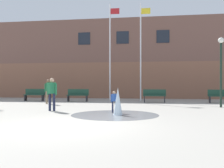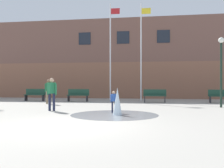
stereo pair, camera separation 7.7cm
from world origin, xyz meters
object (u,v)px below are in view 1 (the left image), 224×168
(adult_near_bench, at_px, (48,90))
(teen_by_trashcan, at_px, (52,92))
(child_in_fountain, at_px, (114,100))
(park_bench_under_left_flagpole, at_px, (155,96))
(lamp_post_right_lane, at_px, (221,62))
(park_bench_far_left, at_px, (35,95))
(park_bench_far_right, at_px, (220,96))
(flagpole_right, at_px, (141,49))
(park_bench_left_of_flagpoles, at_px, (78,95))
(flagpole_left, at_px, (110,49))

(adult_near_bench, relative_size, teen_by_trashcan, 1.00)
(teen_by_trashcan, xyz_separation_m, child_in_fountain, (3.10, -0.32, -0.35))
(park_bench_under_left_flagpole, distance_m, lamp_post_right_lane, 5.36)
(park_bench_far_left, height_order, park_bench_far_right, same)
(flagpole_right, relative_size, lamp_post_right_lane, 1.94)
(park_bench_far_left, xyz_separation_m, teen_by_trashcan, (4.07, -6.69, 0.45))
(teen_by_trashcan, bearing_deg, lamp_post_right_lane, -38.22)
(park_bench_under_left_flagpole, height_order, child_in_fountain, child_in_fountain)
(park_bench_far_left, relative_size, flagpole_right, 0.21)
(park_bench_left_of_flagpoles, bearing_deg, park_bench_far_right, 0.69)
(adult_near_bench, bearing_deg, flagpole_left, 99.76)
(park_bench_under_left_flagpole, xyz_separation_m, flagpole_right, (-1.02, 1.69, 3.54))
(flagpole_left, xyz_separation_m, lamp_post_right_lane, (7.07, -5.05, -1.52))
(park_bench_under_left_flagpole, relative_size, flagpole_left, 0.21)
(park_bench_under_left_flagpole, xyz_separation_m, flagpole_left, (-3.44, 1.69, 3.59))
(park_bench_left_of_flagpoles, height_order, flagpole_left, flagpole_left)
(park_bench_far_left, height_order, park_bench_under_left_flagpole, same)
(teen_by_trashcan, relative_size, lamp_post_right_lane, 0.41)
(child_in_fountain, relative_size, lamp_post_right_lane, 0.25)
(teen_by_trashcan, distance_m, flagpole_right, 9.67)
(flagpole_right, xyz_separation_m, lamp_post_right_lane, (4.66, -5.05, -1.48))
(teen_by_trashcan, xyz_separation_m, flagpole_left, (1.53, 8.27, 3.13))
(adult_near_bench, bearing_deg, child_in_fountain, 7.34)
(park_bench_far_left, relative_size, flagpole_left, 0.21)
(teen_by_trashcan, relative_size, child_in_fountain, 1.61)
(park_bench_under_left_flagpole, xyz_separation_m, teen_by_trashcan, (-4.97, -6.58, 0.45))
(park_bench_far_left, xyz_separation_m, lamp_post_right_lane, (12.67, -3.47, 2.06))
(park_bench_under_left_flagpole, bearing_deg, child_in_fountain, -105.11)
(teen_by_trashcan, height_order, lamp_post_right_lane, lamp_post_right_lane)
(flagpole_right, bearing_deg, lamp_post_right_lane, -47.31)
(park_bench_far_right, bearing_deg, park_bench_far_left, -179.92)
(adult_near_bench, bearing_deg, park_bench_far_right, 61.92)
(adult_near_bench, height_order, flagpole_right, flagpole_right)
(flagpole_left, distance_m, lamp_post_right_lane, 8.82)
(teen_by_trashcan, bearing_deg, park_bench_far_right, -23.28)
(park_bench_far_right, distance_m, child_in_fountain, 9.45)
(park_bench_left_of_flagpoles, height_order, adult_near_bench, adult_near_bench)
(teen_by_trashcan, xyz_separation_m, flagpole_right, (3.94, 8.27, 3.09))
(park_bench_under_left_flagpole, distance_m, flagpole_right, 4.05)
(teen_by_trashcan, bearing_deg, flagpole_left, 20.73)
(lamp_post_right_lane, bearing_deg, park_bench_far_right, 76.93)
(teen_by_trashcan, bearing_deg, park_bench_under_left_flagpole, -5.82)
(park_bench_left_of_flagpoles, height_order, flagpole_right, flagpole_right)
(child_in_fountain, distance_m, lamp_post_right_lane, 6.83)
(flagpole_left, bearing_deg, child_in_fountain, -79.64)
(park_bench_far_left, height_order, flagpole_left, flagpole_left)
(flagpole_right, bearing_deg, adult_near_bench, -144.04)
(park_bench_far_left, xyz_separation_m, adult_near_bench, (2.20, -2.64, 0.45))
(park_bench_far_right, bearing_deg, park_bench_under_left_flagpole, -178.32)
(park_bench_under_left_flagpole, height_order, flagpole_left, flagpole_left)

